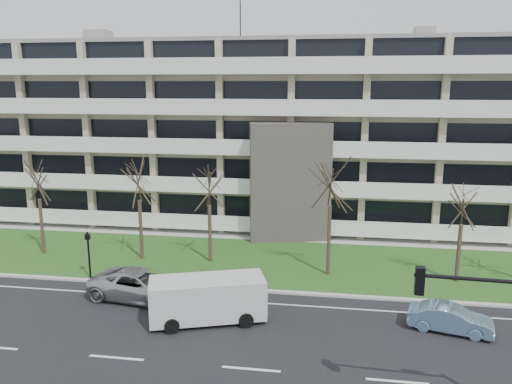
% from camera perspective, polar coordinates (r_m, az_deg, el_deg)
% --- Properties ---
extents(ground, '(160.00, 160.00, 0.00)m').
position_cam_1_polar(ground, '(22.35, -0.57, -19.59)').
color(ground, black).
rests_on(ground, ground).
extents(grass_verge, '(90.00, 10.00, 0.06)m').
position_cam_1_polar(grass_verge, '(33.98, 2.95, -8.01)').
color(grass_verge, '#24511B').
rests_on(grass_verge, ground).
extents(curb, '(90.00, 0.35, 0.12)m').
position_cam_1_polar(curb, '(29.36, 1.96, -11.31)').
color(curb, '#B2B2AD').
rests_on(curb, ground).
extents(sidewalk, '(90.00, 2.00, 0.08)m').
position_cam_1_polar(sidewalk, '(39.17, 3.75, -5.23)').
color(sidewalk, '#B2B2AD').
rests_on(sidewalk, ground).
extents(lane_edge_line, '(90.00, 0.12, 0.01)m').
position_cam_1_polar(lane_edge_line, '(28.02, 1.59, -12.63)').
color(lane_edge_line, white).
rests_on(lane_edge_line, ground).
extents(apartment_building, '(60.50, 15.10, 18.75)m').
position_cam_1_polar(apartment_building, '(44.36, 4.64, 6.81)').
color(apartment_building, '#BFB294').
rests_on(apartment_building, ground).
extents(silver_pickup, '(6.22, 3.58, 1.63)m').
position_cam_1_polar(silver_pickup, '(29.00, -12.97, -10.31)').
color(silver_pickup, '#B3B5BA').
rests_on(silver_pickup, ground).
extents(blue_sedan, '(4.16, 2.26, 1.30)m').
position_cam_1_polar(blue_sedan, '(26.67, 21.32, -13.33)').
color(blue_sedan, '#7CA5D7').
rests_on(blue_sedan, ground).
extents(white_van, '(6.13, 3.82, 2.23)m').
position_cam_1_polar(white_van, '(25.79, -5.40, -11.71)').
color(white_van, silver).
rests_on(white_van, ground).
extents(pedestrian_signal, '(0.31, 0.26, 3.02)m').
position_cam_1_polar(pedestrian_signal, '(32.25, -18.60, -6.22)').
color(pedestrian_signal, black).
rests_on(pedestrian_signal, ground).
extents(tree_1, '(3.57, 3.57, 7.13)m').
position_cam_1_polar(tree_1, '(37.36, -23.73, 1.58)').
color(tree_1, '#382B21').
rests_on(tree_1, ground).
extents(tree_2, '(3.71, 3.71, 7.42)m').
position_cam_1_polar(tree_2, '(34.04, -13.32, 1.73)').
color(tree_2, '#382B21').
rests_on(tree_2, ground).
extents(tree_3, '(3.52, 3.52, 7.04)m').
position_cam_1_polar(tree_3, '(32.79, -5.41, 1.08)').
color(tree_3, '#382B21').
rests_on(tree_3, ground).
extents(tree_4, '(4.02, 4.02, 8.05)m').
position_cam_1_polar(tree_4, '(30.48, 8.55, 1.66)').
color(tree_4, '#382B21').
rests_on(tree_4, ground).
extents(tree_5, '(3.25, 3.25, 6.49)m').
position_cam_1_polar(tree_5, '(31.70, 22.60, -0.99)').
color(tree_5, '#382B21').
rests_on(tree_5, ground).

